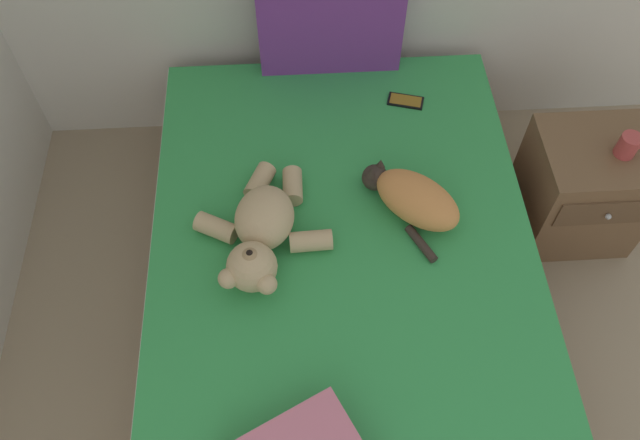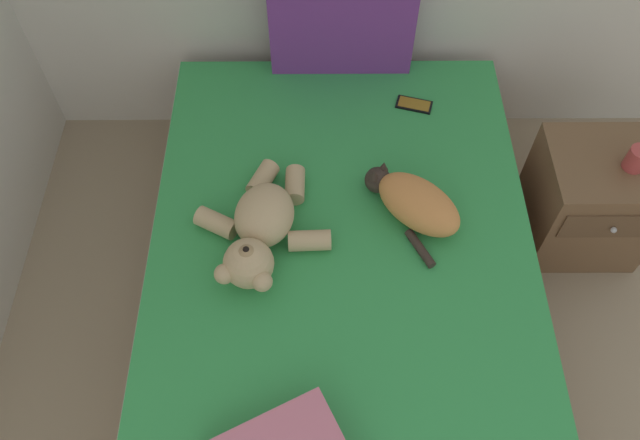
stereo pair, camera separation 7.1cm
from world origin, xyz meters
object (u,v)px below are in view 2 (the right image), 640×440
Objects in this scene: bed at (341,287)px; mug at (638,159)px; cat at (414,202)px; cell_phone at (414,105)px; patterned_cushion at (342,21)px; teddy_bear at (260,230)px; nightstand at (589,200)px.

mug is (1.12, 0.37, 0.33)m from bed.
mug is (0.86, 0.19, 0.01)m from cat.
mug reaches higher than cell_phone.
bed is 3.47× the size of patterned_cushion.
teddy_bear reaches higher than cell_phone.
patterned_cushion is 4.98× the size of mug.
cat is 2.56× the size of cell_phone.
patterned_cushion reaches higher than mug.
bed is 1.22m from mug.
bed is at bearing -161.87° from mug.
cat is at bearing 12.50° from teddy_bear.
patterned_cushion is 1.02× the size of teddy_bear.
teddy_bear is (-0.29, 0.06, 0.32)m from bed.
patterned_cushion is (0.01, 0.97, 0.49)m from bed.
nightstand is at bearing 14.03° from teddy_bear.
nightstand is at bearing -29.02° from patterned_cushion.
cat is at bearing -95.78° from cell_phone.
teddy_bear is 0.91m from cell_phone.
teddy_bear is 4.87× the size of mug.
cell_phone is 0.88m from mug.
cell_phone is (0.32, 0.73, 0.25)m from bed.
bed is at bearing -90.88° from patterned_cushion.
mug reaches higher than nightstand.
bed is at bearing -11.36° from teddy_bear.
teddy_bear is (-0.30, -0.91, -0.16)m from patterned_cushion.
patterned_cushion is 1.28m from nightstand.
teddy_bear is at bearing -132.17° from cell_phone.
teddy_bear is at bearing -165.97° from nightstand.
patterned_cushion is at bearing 89.12° from bed.
bed is 3.99× the size of nightstand.
nightstand reaches higher than cell_phone.
nightstand is 4.33× the size of mug.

